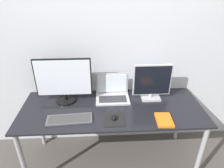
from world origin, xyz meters
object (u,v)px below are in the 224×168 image
at_px(laptop, 112,92).
at_px(keyboard, 69,119).
at_px(monitor_left, 64,80).
at_px(monitor_right, 152,83).
at_px(mouse, 114,117).
at_px(book, 164,120).

relative_size(laptop, keyboard, 0.84).
bearing_deg(monitor_left, monitor_right, 0.00).
xyz_separation_m(keyboard, mouse, (0.42, -0.02, 0.02)).
relative_size(keyboard, book, 2.02).
relative_size(monitor_right, mouse, 5.44).
bearing_deg(book, monitor_right, 95.63).
distance_m(monitor_right, laptop, 0.45).
distance_m(monitor_right, mouse, 0.59).
distance_m(keyboard, book, 0.90).
height_order(monitor_right, mouse, monitor_right).
height_order(monitor_left, book, monitor_left).
height_order(monitor_right, laptop, monitor_right).
distance_m(mouse, book, 0.48).
xyz_separation_m(monitor_right, mouse, (-0.44, -0.35, -0.18)).
xyz_separation_m(laptop, book, (0.47, -0.46, -0.05)).
distance_m(monitor_left, mouse, 0.66).
bearing_deg(book, keyboard, 175.82).
height_order(laptop, book, laptop).
height_order(laptop, mouse, laptop).
distance_m(monitor_left, keyboard, 0.43).
bearing_deg(book, monitor_left, 157.58).
xyz_separation_m(laptop, mouse, (-0.01, -0.40, -0.04)).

